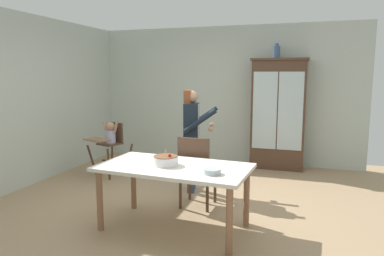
% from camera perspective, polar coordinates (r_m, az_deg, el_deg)
% --- Properties ---
extents(ground_plane, '(6.24, 6.24, 0.00)m').
position_cam_1_polar(ground_plane, '(4.95, -1.64, -12.16)').
color(ground_plane, tan).
extents(wall_back, '(5.32, 0.06, 2.70)m').
position_cam_1_polar(wall_back, '(7.17, 5.40, 5.32)').
color(wall_back, beige).
rests_on(wall_back, ground_plane).
extents(wall_left, '(0.06, 5.32, 2.70)m').
position_cam_1_polar(wall_left, '(6.06, -25.92, 3.91)').
color(wall_left, beige).
rests_on(wall_left, ground_plane).
extents(china_cabinet, '(1.02, 0.48, 2.05)m').
position_cam_1_polar(china_cabinet, '(6.78, 13.73, 2.22)').
color(china_cabinet, '#4C3323').
rests_on(china_cabinet, ground_plane).
extents(ceramic_vase, '(0.13, 0.13, 0.27)m').
position_cam_1_polar(ceramic_vase, '(6.76, 13.48, 11.87)').
color(ceramic_vase, '#3D567F').
rests_on(ceramic_vase, china_cabinet).
extents(high_chair_with_toddler, '(0.73, 0.81, 0.95)m').
position_cam_1_polar(high_chair_with_toddler, '(6.27, -13.09, -1.73)').
color(high_chair_with_toddler, '#4C3323').
rests_on(high_chair_with_toddler, ground_plane).
extents(adult_person, '(0.58, 0.56, 1.53)m').
position_cam_1_polar(adult_person, '(5.25, -0.01, -0.01)').
color(adult_person, '#33425B').
rests_on(adult_person, ground_plane).
extents(dining_table, '(1.75, 1.02, 0.74)m').
position_cam_1_polar(dining_table, '(4.02, -2.93, -7.29)').
color(dining_table, silver).
rests_on(dining_table, ground_plane).
extents(birthday_cake, '(0.28, 0.28, 0.19)m').
position_cam_1_polar(birthday_cake, '(4.01, -4.27, -5.25)').
color(birthday_cake, white).
rests_on(birthday_cake, dining_table).
extents(serving_bowl, '(0.18, 0.18, 0.05)m').
position_cam_1_polar(serving_bowl, '(3.66, 3.25, -7.00)').
color(serving_bowl, '#B2BCC6').
rests_on(serving_bowl, dining_table).
extents(dining_chair_far_side, '(0.45, 0.45, 0.96)m').
position_cam_1_polar(dining_chair_far_side, '(4.64, 0.61, -6.35)').
color(dining_chair_far_side, '#4C3323').
rests_on(dining_chair_far_side, ground_plane).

